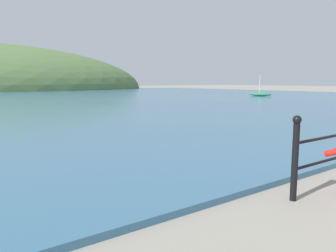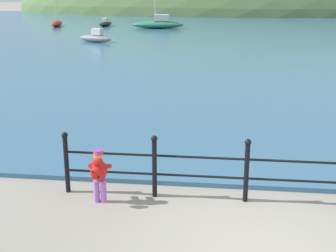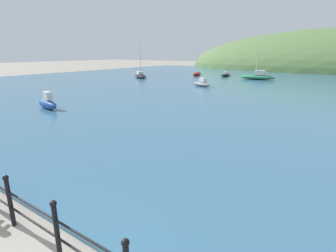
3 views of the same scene
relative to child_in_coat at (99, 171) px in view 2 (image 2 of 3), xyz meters
The scene contains 9 objects.
ground_plane 3.10m from the child_in_coat, 21.79° to the right, with size 200.00×200.00×0.00m, color gray.
water 31.00m from the child_in_coat, 84.77° to the left, with size 80.00×60.00×0.10m, color #386684.
far_hillside 66.99m from the child_in_coat, 87.58° to the left, with size 65.88×36.23×17.19m.
iron_railing 2.68m from the child_in_coat, ahead, with size 6.88×0.12×1.21m.
child_in_coat is the anchor object (origin of this frame).
boat_far_right 34.81m from the child_in_coat, 96.29° to the left, with size 4.73×1.95×5.73m.
boat_red_dinghy 24.55m from the child_in_coat, 105.52° to the left, with size 2.71×1.67×0.92m.
boat_white_sailboat 37.51m from the child_in_coat, 104.05° to the left, with size 1.05×2.72×0.75m.
boat_green_fishing 37.87m from the child_in_coat, 110.89° to the left, with size 1.27×3.34×4.09m.
Camera 2 is at (-0.64, -6.50, 3.84)m, focal length 50.00 mm.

